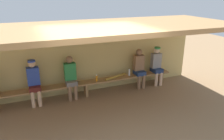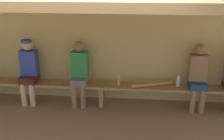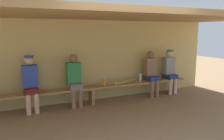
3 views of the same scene
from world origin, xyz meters
TOP-DOWN VIEW (x-y plane):
  - ground_plane at (0.00, 0.00)m, footprint 24.00×24.00m
  - back_wall at (0.00, 2.00)m, footprint 8.00×0.20m
  - dugout_roof at (0.00, 0.70)m, footprint 8.00×2.80m
  - bench at (0.00, 1.55)m, footprint 6.00×0.36m
  - player_shirtless_tan at (2.57, 1.55)m, footprint 0.34×0.42m
  - player_leftmost at (1.89, 1.55)m, footprint 0.34×0.42m
  - player_middle at (-0.45, 1.55)m, footprint 0.34×0.42m
  - player_in_white at (-1.51, 1.55)m, footprint 0.34×0.42m
  - water_bottle_green at (0.35, 1.51)m, footprint 0.06×0.06m
  - water_bottle_clear at (1.53, 1.58)m, footprint 0.07×0.07m
  - baseball_bat at (1.02, 1.55)m, footprint 0.83×0.35m

SIDE VIEW (x-z plane):
  - ground_plane at x=0.00m, z-range 0.00..0.00m
  - bench at x=0.00m, z-range 0.16..0.62m
  - baseball_bat at x=1.02m, z-range 0.46..0.53m
  - water_bottle_green at x=0.35m, z-range 0.45..0.66m
  - water_bottle_clear at x=1.53m, z-range 0.45..0.69m
  - player_leftmost at x=1.89m, z-range 0.06..1.40m
  - player_middle at x=-0.45m, z-range 0.06..1.40m
  - player_shirtless_tan at x=2.57m, z-range 0.07..1.42m
  - player_in_white at x=-1.51m, z-range 0.07..1.42m
  - back_wall at x=0.00m, z-range 0.00..2.20m
  - dugout_roof at x=0.00m, z-range 2.20..2.32m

